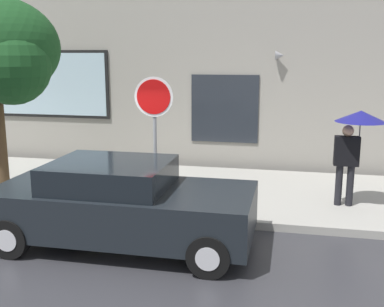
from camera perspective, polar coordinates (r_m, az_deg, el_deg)
The scene contains 7 objects.
ground_plane at distance 8.49m, azimuth -12.64°, elevation -10.02°, with size 60.00×60.00×0.00m, color #333338.
sidewalk at distance 11.10m, azimuth -6.22°, elevation -4.08°, with size 20.00×4.00×0.15m, color #A3A099.
building_facade at distance 13.07m, azimuth -3.18°, elevation 13.51°, with size 20.00×0.67×7.00m.
parked_car at distance 7.87m, azimuth -8.56°, elevation -6.12°, with size 4.26×1.92×1.42m.
fire_hydrant at distance 10.28m, azimuth -12.97°, elevation -3.21°, with size 0.30×0.44×0.71m.
pedestrian_with_umbrella at distance 9.68m, azimuth 19.29°, elevation 2.60°, with size 0.97×0.97×1.92m.
stop_sign at distance 9.03m, azimuth -4.61°, elevation 4.51°, with size 0.76×0.10×2.57m.
Camera 1 is at (3.40, -7.11, 3.15)m, focal length 43.90 mm.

